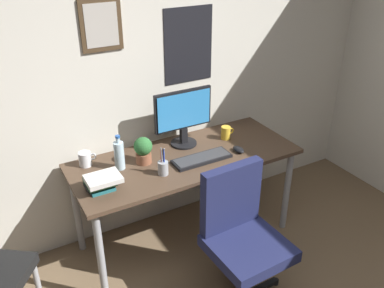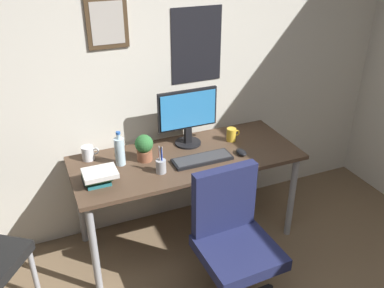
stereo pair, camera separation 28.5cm
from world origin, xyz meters
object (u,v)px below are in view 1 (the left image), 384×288
object	(u,v)px
keyboard	(202,158)
coffee_mug_far	(226,133)
book_stack_left	(101,182)
office_chair	(241,232)
potted_plant	(143,149)
pen_cup	(163,167)
coffee_mug_near	(85,159)
monitor	(183,115)
computer_mouse	(239,150)
water_bottle	(119,155)

from	to	relation	value
keyboard	coffee_mug_far	size ratio (longest dim) A/B	3.86
book_stack_left	office_chair	bearing A→B (deg)	-39.52
coffee_mug_far	book_stack_left	world-z (taller)	coffee_mug_far
coffee_mug_far	potted_plant	size ratio (longest dim) A/B	0.57
coffee_mug_far	pen_cup	size ratio (longest dim) A/B	0.56
potted_plant	coffee_mug_far	bearing A→B (deg)	2.22
coffee_mug_near	keyboard	bearing A→B (deg)	-24.08
book_stack_left	monitor	bearing A→B (deg)	21.14
computer_mouse	book_stack_left	distance (m)	1.04
book_stack_left	coffee_mug_far	bearing A→B (deg)	10.79
monitor	pen_cup	size ratio (longest dim) A/B	2.30
coffee_mug_far	coffee_mug_near	bearing A→B (deg)	173.01
coffee_mug_far	book_stack_left	distance (m)	1.10
coffee_mug_near	pen_cup	size ratio (longest dim) A/B	0.62
monitor	coffee_mug_near	size ratio (longest dim) A/B	3.70
water_bottle	potted_plant	xyz separation A→B (m)	(0.17, -0.01, -0.00)
office_chair	monitor	size ratio (longest dim) A/B	2.07
keyboard	coffee_mug_far	bearing A→B (deg)	30.70
monitor	book_stack_left	distance (m)	0.82
water_bottle	pen_cup	bearing A→B (deg)	-43.39
potted_plant	book_stack_left	size ratio (longest dim) A/B	0.88
pen_cup	keyboard	bearing A→B (deg)	6.28
book_stack_left	computer_mouse	bearing A→B (deg)	-1.17
water_bottle	pen_cup	size ratio (longest dim) A/B	1.26
keyboard	coffee_mug_far	xyz separation A→B (m)	(0.34, 0.20, 0.04)
keyboard	book_stack_left	bearing A→B (deg)	-179.60
keyboard	pen_cup	xyz separation A→B (m)	(-0.32, -0.04, 0.04)
water_bottle	pen_cup	distance (m)	0.32
keyboard	water_bottle	world-z (taller)	water_bottle
computer_mouse	coffee_mug_far	world-z (taller)	coffee_mug_far
monitor	keyboard	size ratio (longest dim) A/B	1.07
book_stack_left	keyboard	bearing A→B (deg)	0.40
office_chair	coffee_mug_far	world-z (taller)	office_chair
water_bottle	potted_plant	world-z (taller)	water_bottle
keyboard	pen_cup	world-z (taller)	pen_cup
pen_cup	book_stack_left	xyz separation A→B (m)	(-0.42, 0.03, -0.00)
monitor	computer_mouse	xyz separation A→B (m)	(0.30, -0.31, -0.22)
pen_cup	potted_plant	bearing A→B (deg)	104.09
computer_mouse	coffee_mug_near	world-z (taller)	coffee_mug_near
potted_plant	keyboard	bearing A→B (deg)	-24.71
office_chair	potted_plant	bearing A→B (deg)	113.56
coffee_mug_far	pen_cup	distance (m)	0.70
office_chair	keyboard	size ratio (longest dim) A/B	2.21
office_chair	pen_cup	xyz separation A→B (m)	(-0.27, 0.54, 0.28)
monitor	potted_plant	size ratio (longest dim) A/B	2.36
monitor	water_bottle	bearing A→B (deg)	-169.32
coffee_mug_far	office_chair	bearing A→B (deg)	-116.43
keyboard	monitor	bearing A→B (deg)	89.31
office_chair	water_bottle	world-z (taller)	water_bottle
potted_plant	book_stack_left	bearing A→B (deg)	-154.07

